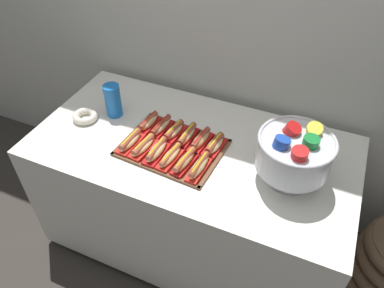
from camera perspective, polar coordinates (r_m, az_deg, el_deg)
name	(u,v)px	position (r m, az deg, el deg)	size (l,w,h in m)	color
ground_plane	(192,235)	(2.44, 0.01, -13.81)	(10.00, 10.00, 0.00)	#38332D
back_wall	(233,4)	(1.97, 6.32, 20.50)	(6.00, 0.10, 2.60)	beige
buffet_table	(192,193)	(2.11, 0.01, -7.58)	(1.61, 0.82, 0.78)	white
serving_tray	(172,148)	(1.82, -3.03, -0.60)	(0.50, 0.39, 0.01)	brown
hot_dog_0	(130,142)	(1.83, -9.44, 0.38)	(0.08, 0.18, 0.06)	red
hot_dog_1	(143,147)	(1.80, -7.48, -0.39)	(0.09, 0.18, 0.06)	red
hot_dog_2	(157,151)	(1.76, -5.45, -1.09)	(0.07, 0.18, 0.06)	#B21414
hot_dog_3	(170,157)	(1.74, -3.34, -1.96)	(0.08, 0.18, 0.06)	red
hot_dog_4	(185,162)	(1.71, -1.16, -2.72)	(0.08, 0.18, 0.06)	#B21414
hot_dog_5	(199,167)	(1.68, 1.10, -3.52)	(0.07, 0.19, 0.06)	red
hot_dog_6	(149,122)	(1.93, -6.69, 3.30)	(0.08, 0.16, 0.06)	#B21414
hot_dog_7	(161,127)	(1.90, -4.78, 2.64)	(0.08, 0.18, 0.06)	#B21414
hot_dog_8	(174,131)	(1.87, -2.81, 1.95)	(0.09, 0.16, 0.06)	red
hot_dog_9	(187,136)	(1.84, -0.78, 1.29)	(0.07, 0.18, 0.06)	#B21414
hot_dog_10	(201,140)	(1.81, 1.32, 0.60)	(0.08, 0.18, 0.06)	red
hot_dog_11	(214,145)	(1.79, 3.46, -0.18)	(0.08, 0.17, 0.06)	red
punch_bowl	(295,152)	(1.62, 15.46, -1.26)	(0.33, 0.33, 0.29)	silver
cup_stack	(113,100)	(2.02, -12.02, 6.55)	(0.09, 0.09, 0.18)	blue
donut	(85,116)	(2.07, -16.07, 4.11)	(0.14, 0.14, 0.04)	silver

